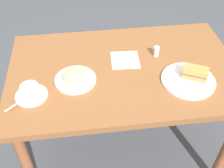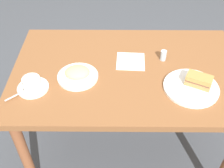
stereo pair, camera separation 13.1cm
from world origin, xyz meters
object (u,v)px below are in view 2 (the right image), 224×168
Objects in this scene: napkin at (131,61)px; dining_table at (128,81)px; sandwich_front at (199,80)px; sandwich_plate at (191,88)px; coffee_saucer at (33,88)px; salt_shaker at (163,55)px; coffee_cup at (31,83)px; spoon at (18,94)px; side_plate at (78,76)px.

dining_table is at bearing 77.34° from napkin.
sandwich_front is (-0.33, 0.13, 0.13)m from dining_table.
sandwich_plate is 0.76m from coffee_saucer.
napkin is at bearing -31.43° from sandwich_front.
coffee_cup is at bearing 19.51° from salt_shaker.
coffee_saucer is (0.47, 0.15, 0.09)m from dining_table.
spoon reaches higher than sandwich_plate.
coffee_cup is 1.79× the size of salt_shaker.
sandwich_front is 0.91× the size of napkin.
sandwich_front reaches higher than dining_table.
side_plate is at bearing 18.59° from salt_shaker.
salt_shaker reaches higher than sandwich_plate.
coffee_saucer is 0.73× the size of side_plate.
sandwich_plate is at bearing 153.97° from dining_table.
sandwich_front is 1.33× the size of coffee_cup.
dining_table is 4.55× the size of sandwich_plate.
sandwich_plate is at bearing -176.13° from spoon.
side_plate is 3.58× the size of salt_shaker.
spoon is (0.06, 0.05, 0.01)m from coffee_saucer.
side_plate reaches higher than napkin.
salt_shaker is (0.11, -0.23, 0.02)m from sandwich_plate.
coffee_cup reaches higher than sandwich_plate.
sandwich_front is 0.86m from spoon.
coffee_cup is at bearing -139.19° from spoon.
side_plate is (-0.27, -0.13, -0.01)m from spoon.
sandwich_plate is at bearing 143.65° from napkin.
spoon is 0.60m from napkin.
side_plate is 1.37× the size of napkin.
sandwich_front reaches higher than napkin.
napkin is (-0.01, -0.06, 0.09)m from dining_table.
sandwich_plate is at bearing 115.20° from salt_shaker.
side_plate is at bearing 25.84° from napkin.
salt_shaker is at bearing -156.65° from dining_table.
salt_shaker reaches higher than spoon.
side_plate is (-0.21, -0.08, -0.03)m from coffee_cup.
spoon is 1.43× the size of salt_shaker.
napkin is at bearing -154.16° from side_plate.
spoon is at bearing 41.15° from coffee_saucer.
coffee_saucer reaches higher than dining_table.
coffee_saucer is 0.52m from napkin.
sandwich_front reaches higher than coffee_saucer.
dining_table is 8.08× the size of napkin.
coffee_saucer is 1.47× the size of coffee_cup.
side_plate is (0.26, 0.07, 0.09)m from dining_table.
dining_table is at bearing -26.03° from sandwich_plate.
sandwich_front is at bearing -178.55° from coffee_cup.
sandwich_front is at bearing 148.57° from napkin.
sandwich_plate is 2.59× the size of coffee_cup.
spoon is (0.82, 0.06, 0.01)m from sandwich_plate.
salt_shaker is (-0.66, -0.23, 0.02)m from coffee_saucer.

